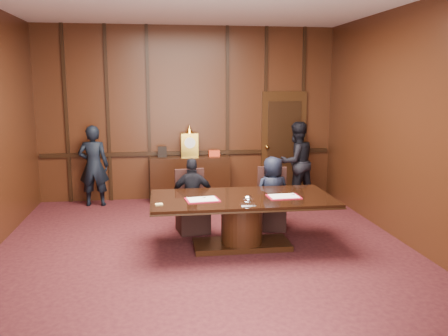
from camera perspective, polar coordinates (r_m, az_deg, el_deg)
name	(u,v)px	position (r m, az deg, el deg)	size (l,w,h in m)	color
room	(210,132)	(6.41, -1.71, 4.36)	(7.00, 7.04, 3.50)	black
sideboard	(190,177)	(9.67, -4.11, -1.08)	(1.60, 0.45, 1.54)	black
conference_table	(242,214)	(6.89, 2.16, -5.50)	(2.62, 1.32, 0.76)	black
folder_left	(202,200)	(6.64, -2.62, -3.82)	(0.49, 0.38, 0.02)	maroon
folder_right	(284,197)	(6.86, 7.20, -3.42)	(0.47, 0.35, 0.02)	maroon
inkstand	(248,201)	(6.39, 2.89, -3.95)	(0.20, 0.14, 0.12)	white
notepad	(159,204)	(6.45, -7.84, -4.33)	(0.10, 0.07, 0.01)	#FED57C
chair_left	(192,213)	(7.71, -3.82, -5.48)	(0.55, 0.55, 0.99)	black
chair_right	(271,210)	(7.91, 5.73, -5.10)	(0.58, 0.58, 0.99)	black
signatory_left	(193,196)	(7.56, -3.77, -3.36)	(0.71, 0.30, 1.21)	black
signatory_right	(273,193)	(7.76, 5.86, -3.04)	(0.59, 0.38, 1.21)	black
witness_left	(94,166)	(9.52, -15.41, 0.26)	(0.58, 0.38, 1.58)	black
witness_right	(296,162)	(9.63, 8.68, 0.73)	(0.79, 0.61, 1.62)	black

